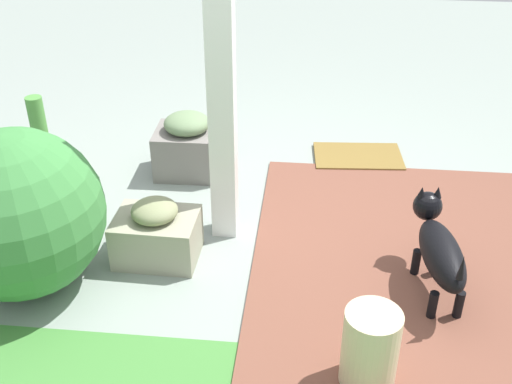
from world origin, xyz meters
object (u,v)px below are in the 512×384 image
(round_shrub, at_px, (18,214))
(porch_pillar, at_px, (221,63))
(stone_planter_nearest, at_px, (188,146))
(dog, at_px, (439,248))
(terracotta_pot_tall, at_px, (44,151))
(ceramic_urn, at_px, (370,350))
(doormat, at_px, (358,157))
(stone_planter_mid, at_px, (157,233))

(round_shrub, bearing_deg, porch_pillar, -148.42)
(stone_planter_nearest, height_order, round_shrub, round_shrub)
(round_shrub, distance_m, dog, 2.25)
(terracotta_pot_tall, distance_m, ceramic_urn, 2.77)
(doormat, bearing_deg, dog, 102.92)
(stone_planter_nearest, bearing_deg, round_shrub, 64.63)
(stone_planter_nearest, relative_size, dog, 0.65)
(stone_planter_nearest, bearing_deg, porch_pillar, 117.32)
(ceramic_urn, distance_m, doormat, 2.24)
(terracotta_pot_tall, bearing_deg, doormat, -166.53)
(stone_planter_mid, relative_size, dog, 0.68)
(stone_planter_nearest, distance_m, stone_planter_mid, 1.04)
(ceramic_urn, xyz_separation_m, doormat, (-0.05, -2.23, -0.19))
(porch_pillar, bearing_deg, terracotta_pot_tall, -20.81)
(stone_planter_nearest, distance_m, dog, 1.99)
(doormat, bearing_deg, ceramic_urn, 88.79)
(stone_planter_nearest, relative_size, round_shrub, 0.51)
(round_shrub, bearing_deg, dog, -175.91)
(stone_planter_mid, bearing_deg, stone_planter_nearest, -89.22)
(porch_pillar, distance_m, ceramic_urn, 1.69)
(round_shrub, bearing_deg, stone_planter_mid, -154.85)
(dog, height_order, doormat, dog)
(stone_planter_nearest, xyz_separation_m, doormat, (-1.25, -0.34, -0.20))
(stone_planter_nearest, distance_m, terracotta_pot_tall, 1.02)
(porch_pillar, height_order, ceramic_urn, porch_pillar)
(stone_planter_mid, bearing_deg, dog, 174.74)
(stone_planter_mid, distance_m, ceramic_urn, 1.46)
(ceramic_urn, bearing_deg, stone_planter_nearest, -57.55)
(porch_pillar, xyz_separation_m, doormat, (-0.87, -1.06, -1.09))
(stone_planter_mid, height_order, dog, dog)
(porch_pillar, distance_m, stone_planter_nearest, 1.21)
(stone_planter_nearest, height_order, dog, dog)
(round_shrub, relative_size, ceramic_urn, 2.22)
(porch_pillar, bearing_deg, stone_planter_nearest, -62.68)
(doormat, bearing_deg, terracotta_pot_tall, 13.47)
(stone_planter_mid, xyz_separation_m, ceramic_urn, (-1.19, 0.85, 0.04))
(porch_pillar, xyz_separation_m, stone_planter_mid, (0.36, 0.32, -0.94))
(terracotta_pot_tall, bearing_deg, dog, 159.27)
(round_shrub, distance_m, terracotta_pot_tall, 1.22)
(stone_planter_nearest, bearing_deg, terracotta_pot_tall, 11.27)
(porch_pillar, bearing_deg, doormat, -129.46)
(porch_pillar, height_order, round_shrub, porch_pillar)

